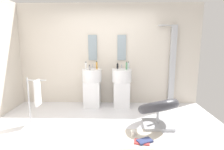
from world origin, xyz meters
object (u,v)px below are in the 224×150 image
soap_bottle_white (86,66)px  soap_bottle_grey (89,68)px  pedestal_sink_right (122,86)px  coffee_mug (133,133)px  magazine_red (142,142)px  pedestal_sink_left (92,86)px  soap_bottle_black (118,66)px  towel_rack (36,94)px  magazine_navy (145,141)px  soap_bottle_amber (97,65)px  soap_bottle_green (127,66)px  lounge_chair (158,109)px  shower_column (172,64)px  soap_bottle_clear (128,66)px

soap_bottle_white → soap_bottle_grey: size_ratio=1.51×
pedestal_sink_right → coffee_mug: bearing=-83.8°
soap_bottle_grey → magazine_red: bearing=-55.9°
coffee_mug → magazine_red: bearing=-62.2°
pedestal_sink_left → coffee_mug: pedestal_sink_left is taller
magazine_red → soap_bottle_black: soap_bottle_black is taller
towel_rack → magazine_navy: bearing=-17.2°
coffee_mug → soap_bottle_amber: size_ratio=0.46×
coffee_mug → soap_bottle_green: size_ratio=0.47×
lounge_chair → soap_bottle_green: size_ratio=5.37×
shower_column → coffee_mug: size_ratio=22.23×
soap_bottle_clear → soap_bottle_amber: (-0.78, -0.05, 0.01)m
soap_bottle_white → soap_bottle_black: soap_bottle_white is taller
coffee_mug → soap_bottle_grey: (-0.95, 1.35, 0.96)m
towel_rack → soap_bottle_amber: (1.07, 1.08, 0.42)m
shower_column → magazine_red: (-1.01, -1.95, -1.06)m
soap_bottle_black → magazine_navy: bearing=-76.6°
soap_bottle_black → soap_bottle_grey: (-0.68, -0.27, -0.01)m
pedestal_sink_left → soap_bottle_clear: (0.91, 0.04, 0.52)m
magazine_red → soap_bottle_green: 1.98m
pedestal_sink_left → pedestal_sink_right: bearing=0.0°
soap_bottle_white → soap_bottle_amber: soap_bottle_amber is taller
lounge_chair → shower_column: bearing=64.8°
magazine_red → soap_bottle_black: 2.14m
shower_column → magazine_navy: size_ratio=8.28×
soap_bottle_amber → soap_bottle_green: bearing=-3.8°
coffee_mug → soap_bottle_white: soap_bottle_white is taller
soap_bottle_amber → coffee_mug: bearing=-62.3°
towel_rack → magazine_navy: (2.03, -0.63, -0.60)m
soap_bottle_white → shower_column: bearing=6.2°
magazine_navy → coffee_mug: coffee_mug is taller
magazine_red → soap_bottle_clear: bearing=103.9°
magazine_red → soap_bottle_clear: 2.05m
soap_bottle_white → pedestal_sink_right: bearing=1.2°
shower_column → coffee_mug: 2.30m
coffee_mug → soap_bottle_green: 1.76m
pedestal_sink_left → soap_bottle_white: soap_bottle_white is taller
shower_column → soap_bottle_amber: bearing=-173.3°
magazine_navy → soap_bottle_black: (-0.44, 1.83, 1.00)m
soap_bottle_amber → soap_bottle_black: 0.53m
towel_rack → soap_bottle_clear: bearing=31.3°
pedestal_sink_right → soap_bottle_amber: soap_bottle_amber is taller
soap_bottle_white → soap_bottle_black: 0.80m
pedestal_sink_left → soap_bottle_grey: soap_bottle_grey is taller
soap_bottle_white → soap_bottle_black: size_ratio=1.31×
magazine_red → soap_bottle_green: bearing=105.9°
soap_bottle_clear → soap_bottle_amber: soap_bottle_amber is taller
soap_bottle_amber → soap_bottle_grey: soap_bottle_amber is taller
shower_column → towel_rack: (-2.99, -1.30, -0.45)m
pedestal_sink_left → magazine_red: 2.08m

